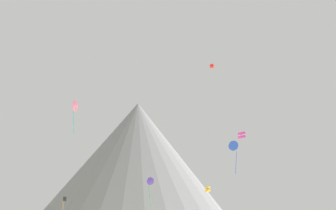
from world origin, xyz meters
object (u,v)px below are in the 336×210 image
(kite_magenta_mid, at_px, (242,135))
(kite_gold_low, at_px, (208,189))
(rock_massif, at_px, (136,163))
(kite_indigo_low, at_px, (151,182))
(kite_blue_mid, at_px, (234,146))
(kite_black_low, at_px, (64,201))
(kite_pink_mid, at_px, (75,106))
(kite_red_high, at_px, (212,66))

(kite_magenta_mid, distance_m, kite_gold_low, 22.42)
(rock_massif, xyz_separation_m, kite_magenta_mid, (28.47, -68.15, -3.37))
(kite_indigo_low, distance_m, kite_gold_low, 10.73)
(kite_blue_mid, distance_m, kite_magenta_mid, 15.93)
(kite_blue_mid, distance_m, kite_black_low, 45.14)
(rock_massif, distance_m, kite_black_low, 61.51)
(kite_pink_mid, distance_m, kite_gold_low, 28.50)
(kite_indigo_low, height_order, kite_gold_low, kite_indigo_low)
(kite_pink_mid, height_order, kite_magenta_mid, kite_pink_mid)
(kite_pink_mid, xyz_separation_m, kite_magenta_mid, (34.55, 15.63, -1.75))
(kite_blue_mid, xyz_separation_m, kite_magenta_mid, (5.07, 14.13, 5.34))
(rock_massif, relative_size, kite_red_high, 64.60)
(kite_red_high, relative_size, kite_magenta_mid, 0.71)
(kite_pink_mid, distance_m, kite_magenta_mid, 37.97)
(rock_massif, height_order, kite_magenta_mid, rock_massif)
(kite_indigo_low, distance_m, kite_black_low, 31.06)
(rock_massif, height_order, kite_indigo_low, rock_massif)
(kite_blue_mid, bearing_deg, kite_black_low, -3.61)
(kite_black_low, bearing_deg, kite_blue_mid, 150.86)
(kite_magenta_mid, distance_m, kite_black_low, 45.34)
(kite_black_low, bearing_deg, kite_indigo_low, 138.56)
(kite_red_high, distance_m, kite_black_low, 48.11)
(rock_massif, xyz_separation_m, kite_pink_mid, (-6.09, -83.78, -1.61))
(rock_massif, xyz_separation_m, kite_indigo_low, (8.09, -79.87, -14.95))
(kite_black_low, bearing_deg, kite_pink_mid, 110.21)
(kite_gold_low, bearing_deg, kite_black_low, -84.60)
(kite_indigo_low, relative_size, kite_magenta_mid, 3.04)
(rock_massif, distance_m, kite_pink_mid, 84.01)
(kite_indigo_low, bearing_deg, kite_black_low, 107.65)
(rock_massif, xyz_separation_m, kite_blue_mid, (23.40, -82.28, -8.71))
(rock_massif, xyz_separation_m, kite_red_high, (21.86, -71.12, 12.41))
(rock_massif, distance_m, kite_magenta_mid, 73.93)
(kite_red_high, distance_m, kite_gold_low, 31.53)
(rock_massif, distance_m, kite_indigo_low, 81.66)
(kite_pink_mid, bearing_deg, kite_blue_mid, 53.33)
(kite_red_high, bearing_deg, kite_gold_low, 101.73)
(kite_red_high, height_order, kite_indigo_low, kite_red_high)
(kite_indigo_low, relative_size, kite_gold_low, 4.97)
(kite_red_high, relative_size, kite_gold_low, 1.17)
(kite_pink_mid, distance_m, kite_black_low, 31.57)
(rock_massif, bearing_deg, kite_indigo_low, -84.22)
(kite_pink_mid, relative_size, kite_blue_mid, 1.03)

